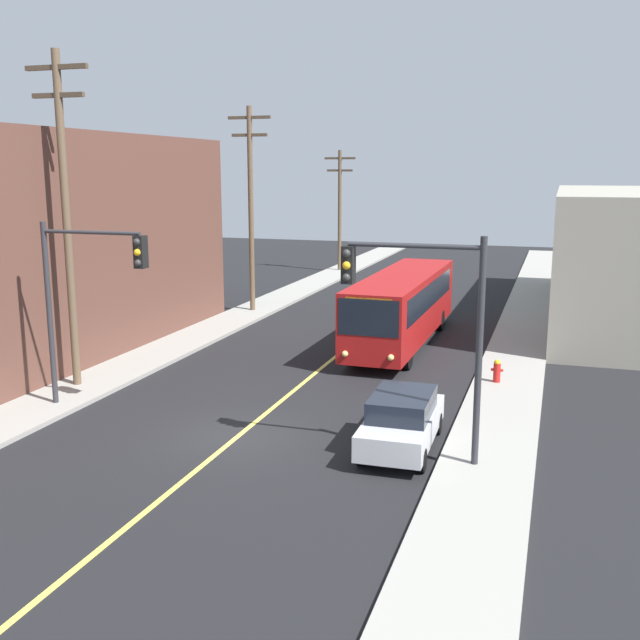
{
  "coord_description": "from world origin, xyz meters",
  "views": [
    {
      "loc": [
        8.75,
        -19.16,
        7.77
      ],
      "look_at": [
        0.0,
        7.93,
        2.0
      ],
      "focal_mm": 41.75,
      "sensor_mm": 36.0,
      "label": 1
    }
  ],
  "objects_px": {
    "parked_car_silver": "(402,420)",
    "utility_pole_mid": "(251,201)",
    "traffic_signal_left_corner": "(87,281)",
    "utility_pole_far": "(340,204)",
    "utility_pole_near": "(66,208)",
    "fire_hydrant": "(497,370)",
    "city_bus": "(403,305)",
    "traffic_signal_right_corner": "(421,306)"
  },
  "relations": [
    {
      "from": "utility_pole_far",
      "to": "city_bus",
      "type": "bearing_deg",
      "value": -66.95
    },
    {
      "from": "parked_car_silver",
      "to": "utility_pole_mid",
      "type": "bearing_deg",
      "value": 124.3
    },
    {
      "from": "utility_pole_near",
      "to": "utility_pole_far",
      "type": "relative_size",
      "value": 1.28
    },
    {
      "from": "city_bus",
      "to": "fire_hydrant",
      "type": "bearing_deg",
      "value": -49.56
    },
    {
      "from": "utility_pole_near",
      "to": "utility_pole_far",
      "type": "bearing_deg",
      "value": 89.68
    },
    {
      "from": "traffic_signal_left_corner",
      "to": "fire_hydrant",
      "type": "distance_m",
      "value": 14.61
    },
    {
      "from": "traffic_signal_right_corner",
      "to": "fire_hydrant",
      "type": "relative_size",
      "value": 7.14
    },
    {
      "from": "parked_car_silver",
      "to": "utility_pole_far",
      "type": "distance_m",
      "value": 37.56
    },
    {
      "from": "parked_car_silver",
      "to": "utility_pole_far",
      "type": "bearing_deg",
      "value": 109.13
    },
    {
      "from": "utility_pole_mid",
      "to": "traffic_signal_left_corner",
      "type": "height_order",
      "value": "utility_pole_mid"
    },
    {
      "from": "traffic_signal_left_corner",
      "to": "utility_pole_mid",
      "type": "bearing_deg",
      "value": 95.99
    },
    {
      "from": "utility_pole_near",
      "to": "utility_pole_far",
      "type": "xyz_separation_m",
      "value": [
        0.19,
        32.97,
        -1.3
      ]
    },
    {
      "from": "parked_car_silver",
      "to": "utility_pole_mid",
      "type": "distance_m",
      "value": 22.05
    },
    {
      "from": "utility_pole_mid",
      "to": "traffic_signal_left_corner",
      "type": "relative_size",
      "value": 1.82
    },
    {
      "from": "traffic_signal_right_corner",
      "to": "utility_pole_far",
      "type": "bearing_deg",
      "value": 109.55
    },
    {
      "from": "city_bus",
      "to": "utility_pole_mid",
      "type": "bearing_deg",
      "value": 152.05
    },
    {
      "from": "parked_car_silver",
      "to": "fire_hydrant",
      "type": "relative_size",
      "value": 5.28
    },
    {
      "from": "city_bus",
      "to": "parked_car_silver",
      "type": "relative_size",
      "value": 2.75
    },
    {
      "from": "city_bus",
      "to": "utility_pole_near",
      "type": "height_order",
      "value": "utility_pole_near"
    },
    {
      "from": "city_bus",
      "to": "traffic_signal_right_corner",
      "type": "bearing_deg",
      "value": -76.65
    },
    {
      "from": "utility_pole_near",
      "to": "utility_pole_mid",
      "type": "xyz_separation_m",
      "value": [
        0.35,
        15.4,
        -0.34
      ]
    },
    {
      "from": "traffic_signal_left_corner",
      "to": "traffic_signal_right_corner",
      "type": "xyz_separation_m",
      "value": [
        10.82,
        -1.05,
        0.0
      ]
    },
    {
      "from": "utility_pole_mid",
      "to": "traffic_signal_left_corner",
      "type": "xyz_separation_m",
      "value": [
        1.83,
        -17.49,
        -1.82
      ]
    },
    {
      "from": "city_bus",
      "to": "utility_pole_mid",
      "type": "distance_m",
      "value": 11.53
    },
    {
      "from": "fire_hydrant",
      "to": "utility_pole_mid",
      "type": "bearing_deg",
      "value": 143.4
    },
    {
      "from": "city_bus",
      "to": "fire_hydrant",
      "type": "distance_m",
      "value": 7.27
    },
    {
      "from": "utility_pole_near",
      "to": "parked_car_silver",
      "type": "bearing_deg",
      "value": -10.41
    },
    {
      "from": "utility_pole_near",
      "to": "traffic_signal_right_corner",
      "type": "bearing_deg",
      "value": -13.57
    },
    {
      "from": "parked_car_silver",
      "to": "utility_pole_near",
      "type": "bearing_deg",
      "value": 169.59
    },
    {
      "from": "traffic_signal_right_corner",
      "to": "fire_hydrant",
      "type": "bearing_deg",
      "value": 79.89
    },
    {
      "from": "city_bus",
      "to": "utility_pole_mid",
      "type": "xyz_separation_m",
      "value": [
        -9.45,
        5.01,
        4.31
      ]
    },
    {
      "from": "utility_pole_far",
      "to": "parked_car_silver",
      "type": "bearing_deg",
      "value": -70.87
    },
    {
      "from": "utility_pole_mid",
      "to": "fire_hydrant",
      "type": "xyz_separation_m",
      "value": [
        14.1,
        -10.47,
        -5.54
      ]
    },
    {
      "from": "utility_pole_near",
      "to": "fire_hydrant",
      "type": "height_order",
      "value": "utility_pole_near"
    },
    {
      "from": "utility_pole_near",
      "to": "fire_hydrant",
      "type": "relative_size",
      "value": 13.77
    },
    {
      "from": "utility_pole_far",
      "to": "traffic_signal_left_corner",
      "type": "bearing_deg",
      "value": -86.73
    },
    {
      "from": "utility_pole_mid",
      "to": "fire_hydrant",
      "type": "height_order",
      "value": "utility_pole_mid"
    },
    {
      "from": "parked_car_silver",
      "to": "traffic_signal_left_corner",
      "type": "xyz_separation_m",
      "value": [
        -10.23,
        0.19,
        3.46
      ]
    },
    {
      "from": "parked_car_silver",
      "to": "utility_pole_far",
      "type": "xyz_separation_m",
      "value": [
        -12.23,
        35.25,
        4.32
      ]
    },
    {
      "from": "parked_car_silver",
      "to": "traffic_signal_right_corner",
      "type": "bearing_deg",
      "value": -55.3
    },
    {
      "from": "utility_pole_mid",
      "to": "traffic_signal_left_corner",
      "type": "distance_m",
      "value": 17.68
    },
    {
      "from": "utility_pole_far",
      "to": "utility_pole_near",
      "type": "bearing_deg",
      "value": -90.32
    }
  ]
}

